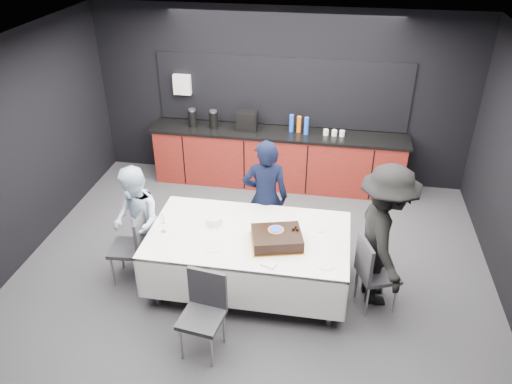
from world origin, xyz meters
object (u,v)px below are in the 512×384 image
Objects in this scene: champagne_flute at (162,220)px; person_center at (265,198)px; chair_right at (372,269)px; chair_near at (204,307)px; person_right at (384,237)px; person_left at (137,221)px; party_table at (249,243)px; chair_left at (134,243)px; plate_stack at (214,220)px; cake_assembly at (277,238)px.

person_center reaches higher than champagne_flute.
chair_near is at bearing -151.95° from chair_right.
person_left is at bearing 78.57° from person_right.
chair_right reaches higher than party_table.
party_table is 1.44m from chair_right.
chair_near is at bearing 69.21° from person_center.
chair_left is 0.64× the size of person_left.
plate_stack is at bearing 25.19° from champagne_flute.
cake_assembly is at bearing 97.15° from person_center.
chair_right reaches higher than plate_stack.
person_left reaches higher than champagne_flute.
cake_assembly reaches higher than party_table.
party_table is 1.41m from chair_left.
person_left is (-1.77, 0.24, -0.13)m from cake_assembly.
chair_near reaches higher than plate_stack.
chair_near is (0.71, -0.88, -0.40)m from champagne_flute.
party_table is at bearing 7.35° from champagne_flute.
champagne_flute is (-0.99, -0.13, 0.30)m from party_table.
chair_left is 1.45m from chair_near.
person_right reaches higher than champagne_flute.
plate_stack is at bearing 163.93° from party_table.
party_table is at bearing 74.81° from person_center.
party_table is 1.43× the size of person_center.
plate_stack is at bearing 56.95° from person_left.
champagne_flute is 0.58m from chair_left.
plate_stack is 0.11× the size of person_right.
person_right is at bearing 30.59° from chair_near.
party_table is at bearing 74.51° from chair_near.
chair_right is at bearing -0.19° from chair_left.
cake_assembly is 1.12m from chair_near.
champagne_flute is (-1.33, 0.01, 0.09)m from cake_assembly.
chair_near reaches higher than party_table.
person_right is (1.52, 0.05, 0.24)m from party_table.
cake_assembly reaches higher than chair_near.
chair_left is 0.27m from person_left.
chair_left is (-1.40, -0.09, -0.11)m from party_table.
champagne_flute reaches higher than cake_assembly.
plate_stack is 0.98m from person_left.
cake_assembly is at bearing 88.74° from person_right.
person_right is at bearing 9.15° from cake_assembly.
chair_left is (-0.42, 0.04, -0.40)m from champagne_flute.
chair_near is 1.61m from person_left.
party_table is 3.33× the size of cake_assembly.
chair_near is 2.12m from person_right.
party_table is at bearing -16.07° from plate_stack.
champagne_flute is at bearing 83.73° from person_right.
chair_right is at bearing -6.92° from plate_stack.
champagne_flute is at bearing -154.81° from plate_stack.
person_left is (-1.42, 0.11, 0.08)m from party_table.
chair_right is 1.00× the size of chair_near.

